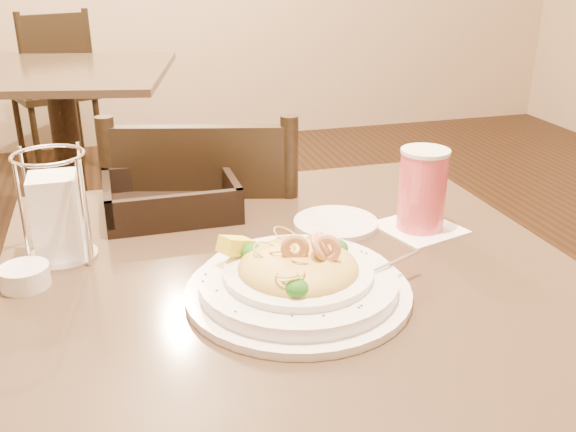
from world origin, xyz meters
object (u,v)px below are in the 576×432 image
object	(u,v)px
background_table	(65,125)
dining_chair_far	(55,87)
dining_chair_near	(213,281)
drink_glass	(422,190)
side_plate	(336,223)
butter_ramekin	(25,276)
main_table	(291,391)
bread_basket	(171,201)
napkin_caddy	(57,214)
pasta_bowl	(298,277)

from	to	relation	value
background_table	dining_chair_far	world-z (taller)	dining_chair_far
dining_chair_near	drink_glass	bearing A→B (deg)	143.94
dining_chair_far	drink_glass	xyz separation A→B (m)	(0.80, -2.96, 0.34)
side_plate	butter_ramekin	size ratio (longest dim) A/B	2.11
dining_chair_near	butter_ramekin	world-z (taller)	dining_chair_near
drink_glass	side_plate	world-z (taller)	drink_glass
main_table	dining_chair_far	world-z (taller)	dining_chair_far
background_table	bread_basket	world-z (taller)	bread_basket
napkin_caddy	butter_ramekin	xyz separation A→B (m)	(-0.05, -0.09, -0.06)
main_table	bread_basket	xyz separation A→B (m)	(-0.16, 0.29, 0.26)
drink_glass	side_plate	bearing A→B (deg)	158.36
main_table	bread_basket	distance (m)	0.42
side_plate	dining_chair_far	bearing A→B (deg)	102.82
dining_chair_near	dining_chair_far	world-z (taller)	same
background_table	dining_chair_far	distance (m)	1.03
drink_glass	butter_ramekin	world-z (taller)	drink_glass
dining_chair_near	napkin_caddy	bearing A→B (deg)	64.16
bread_basket	side_plate	world-z (taller)	bread_basket
pasta_bowl	napkin_caddy	xyz separation A→B (m)	(-0.33, 0.22, 0.05)
main_table	napkin_caddy	world-z (taller)	napkin_caddy
dining_chair_far	butter_ramekin	size ratio (longest dim) A/B	12.71
dining_chair_near	napkin_caddy	world-z (taller)	napkin_caddy
side_plate	butter_ramekin	bearing A→B (deg)	-170.51
dining_chair_near	side_plate	distance (m)	0.47
background_table	pasta_bowl	size ratio (longest dim) A/B	2.96
bread_basket	drink_glass	bearing A→B (deg)	-25.82
dining_chair_far	side_plate	size ratio (longest dim) A/B	6.03
pasta_bowl	bread_basket	bearing A→B (deg)	110.62
drink_glass	dining_chair_near	bearing A→B (deg)	129.06
butter_ramekin	side_plate	bearing A→B (deg)	9.49
background_table	butter_ramekin	xyz separation A→B (m)	(0.04, -1.96, 0.26)
dining_chair_near	bread_basket	size ratio (longest dim) A/B	3.79
bread_basket	main_table	bearing A→B (deg)	-61.25
pasta_bowl	drink_glass	xyz separation A→B (m)	(0.28, 0.17, 0.04)
side_plate	butter_ramekin	world-z (taller)	butter_ramekin
drink_glass	side_plate	distance (m)	0.17
background_table	butter_ramekin	distance (m)	1.98
background_table	napkin_caddy	distance (m)	1.91
main_table	napkin_caddy	size ratio (longest dim) A/B	5.01
dining_chair_far	bread_basket	world-z (taller)	dining_chair_far
main_table	butter_ramekin	bearing A→B (deg)	172.86
background_table	bread_basket	distance (m)	1.77
main_table	side_plate	world-z (taller)	side_plate
background_table	dining_chair_near	xyz separation A→B (m)	(0.39, -1.54, -0.02)
dining_chair_near	bread_basket	distance (m)	0.36
main_table	bread_basket	bearing A→B (deg)	118.75
main_table	background_table	xyz separation A→B (m)	(-0.44, 2.01, 0.00)
main_table	bread_basket	world-z (taller)	bread_basket
background_table	pasta_bowl	world-z (taller)	pasta_bowl
pasta_bowl	drink_glass	size ratio (longest dim) A/B	2.22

